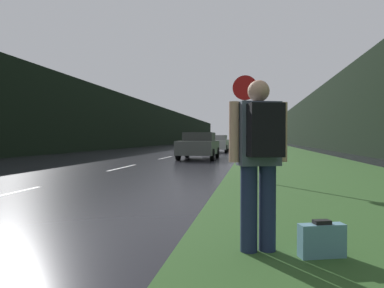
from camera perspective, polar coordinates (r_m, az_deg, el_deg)
The scene contains 11 objects.
grass_verge at distance 40.27m, azimuth 13.09°, elevation -0.69°, with size 6.00×240.00×0.02m, color #2D5123.
lane_stripe_c at distance 14.12m, azimuth -11.48°, elevation -3.87°, with size 0.12×3.00×0.01m, color silver.
lane_stripe_d at distance 20.78m, azimuth -4.39°, elevation -2.28°, with size 0.12×3.00×0.01m, color silver.
treeline_far_side at distance 52.56m, azimuth -7.17°, elevation 3.11°, with size 2.00×140.00×6.23m, color black.
treeline_near_side at distance 50.90m, azimuth 19.26°, elevation 3.41°, with size 2.00×140.00×6.72m, color black.
stop_sign at distance 9.84m, azimuth 8.81°, elevation 4.70°, with size 0.70×0.07×2.98m.
hitchhiker_with_backpack at distance 3.60m, azimuth 11.19°, elevation -1.69°, with size 0.60×0.52×1.81m.
suitcase at distance 3.75m, azimuth 20.82°, elevation -14.88°, with size 0.48×0.27×0.39m.
car_passing_near at distance 19.46m, azimuth 1.16°, elevation -0.28°, with size 2.04×4.16×1.51m.
car_passing_far at distance 29.01m, azimuth 4.08°, elevation 0.10°, with size 2.04×4.46×1.43m.
car_oncoming at distance 58.75m, azimuth 2.82°, elevation 0.57°, with size 1.96×4.42×1.40m.
Camera 1 is at (5.15, -0.19, 1.21)m, focal length 32.00 mm.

